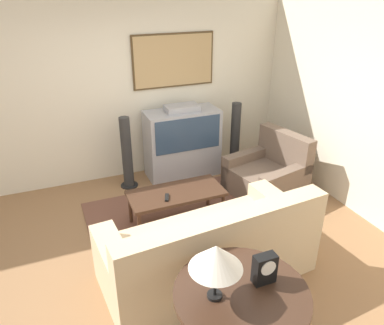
{
  "coord_description": "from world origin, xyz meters",
  "views": [
    {
      "loc": [
        -1.03,
        -3.24,
        2.8
      ],
      "look_at": [
        0.57,
        0.66,
        0.75
      ],
      "focal_mm": 35.0,
      "sensor_mm": 36.0,
      "label": 1
    }
  ],
  "objects_px": {
    "speaker_tower_left": "(127,155)",
    "couch": "(209,251)",
    "speaker_tower_right": "(235,137)",
    "console_table": "(241,299)",
    "tv": "(182,143)",
    "armchair": "(268,175)",
    "mantel_clock": "(265,269)",
    "table_lamp": "(216,258)",
    "coffee_table": "(176,195)"
  },
  "relations": [
    {
      "from": "speaker_tower_left",
      "to": "couch",
      "type": "bearing_deg",
      "value": -81.87
    },
    {
      "from": "couch",
      "to": "speaker_tower_right",
      "type": "bearing_deg",
      "value": -128.02
    },
    {
      "from": "console_table",
      "to": "speaker_tower_right",
      "type": "bearing_deg",
      "value": 62.42
    },
    {
      "from": "tv",
      "to": "speaker_tower_right",
      "type": "distance_m",
      "value": 0.89
    },
    {
      "from": "tv",
      "to": "armchair",
      "type": "xyz_separation_m",
      "value": [
        0.93,
        -1.01,
        -0.26
      ]
    },
    {
      "from": "tv",
      "to": "mantel_clock",
      "type": "bearing_deg",
      "value": -100.25
    },
    {
      "from": "armchair",
      "to": "speaker_tower_left",
      "type": "bearing_deg",
      "value": -129.83
    },
    {
      "from": "couch",
      "to": "speaker_tower_left",
      "type": "height_order",
      "value": "speaker_tower_left"
    },
    {
      "from": "speaker_tower_left",
      "to": "armchair",
      "type": "bearing_deg",
      "value": -27.31
    },
    {
      "from": "table_lamp",
      "to": "speaker_tower_right",
      "type": "relative_size",
      "value": 0.41
    },
    {
      "from": "tv",
      "to": "coffee_table",
      "type": "distance_m",
      "value": 1.36
    },
    {
      "from": "couch",
      "to": "coffee_table",
      "type": "height_order",
      "value": "couch"
    },
    {
      "from": "console_table",
      "to": "speaker_tower_left",
      "type": "distance_m",
      "value": 3.21
    },
    {
      "from": "armchair",
      "to": "coffee_table",
      "type": "bearing_deg",
      "value": -93.66
    },
    {
      "from": "tv",
      "to": "console_table",
      "type": "bearing_deg",
      "value": -103.49
    },
    {
      "from": "tv",
      "to": "couch",
      "type": "height_order",
      "value": "tv"
    },
    {
      "from": "armchair",
      "to": "speaker_tower_right",
      "type": "height_order",
      "value": "speaker_tower_right"
    },
    {
      "from": "armchair",
      "to": "mantel_clock",
      "type": "bearing_deg",
      "value": -46.81
    },
    {
      "from": "tv",
      "to": "speaker_tower_left",
      "type": "bearing_deg",
      "value": -175.83
    },
    {
      "from": "console_table",
      "to": "table_lamp",
      "type": "bearing_deg",
      "value": 169.81
    },
    {
      "from": "tv",
      "to": "console_table",
      "type": "xyz_separation_m",
      "value": [
        -0.78,
        -3.27,
        0.16
      ]
    },
    {
      "from": "coffee_table",
      "to": "table_lamp",
      "type": "relative_size",
      "value": 2.61
    },
    {
      "from": "coffee_table",
      "to": "armchair",
      "type": "bearing_deg",
      "value": 8.86
    },
    {
      "from": "console_table",
      "to": "speaker_tower_left",
      "type": "relative_size",
      "value": 0.92
    },
    {
      "from": "armchair",
      "to": "speaker_tower_left",
      "type": "relative_size",
      "value": 0.99
    },
    {
      "from": "table_lamp",
      "to": "speaker_tower_left",
      "type": "relative_size",
      "value": 0.41
    },
    {
      "from": "console_table",
      "to": "speaker_tower_right",
      "type": "relative_size",
      "value": 0.92
    },
    {
      "from": "tv",
      "to": "speaker_tower_left",
      "type": "relative_size",
      "value": 1.05
    },
    {
      "from": "tv",
      "to": "table_lamp",
      "type": "relative_size",
      "value": 2.54
    },
    {
      "from": "couch",
      "to": "mantel_clock",
      "type": "xyz_separation_m",
      "value": [
        -0.01,
        -0.96,
        0.57
      ]
    },
    {
      "from": "armchair",
      "to": "console_table",
      "type": "relative_size",
      "value": 1.08
    },
    {
      "from": "table_lamp",
      "to": "speaker_tower_left",
      "type": "distance_m",
      "value": 3.23
    },
    {
      "from": "tv",
      "to": "armchair",
      "type": "relative_size",
      "value": 1.06
    },
    {
      "from": "speaker_tower_right",
      "to": "mantel_clock",
      "type": "bearing_deg",
      "value": -114.94
    },
    {
      "from": "coffee_table",
      "to": "couch",
      "type": "bearing_deg",
      "value": -91.02
    },
    {
      "from": "couch",
      "to": "table_lamp",
      "type": "distance_m",
      "value": 1.32
    },
    {
      "from": "coffee_table",
      "to": "speaker_tower_right",
      "type": "distance_m",
      "value": 1.86
    },
    {
      "from": "tv",
      "to": "table_lamp",
      "type": "bearing_deg",
      "value": -106.97
    },
    {
      "from": "table_lamp",
      "to": "speaker_tower_left",
      "type": "bearing_deg",
      "value": 88.23
    },
    {
      "from": "couch",
      "to": "coffee_table",
      "type": "distance_m",
      "value": 1.03
    },
    {
      "from": "speaker_tower_left",
      "to": "speaker_tower_right",
      "type": "height_order",
      "value": "same"
    },
    {
      "from": "coffee_table",
      "to": "table_lamp",
      "type": "height_order",
      "value": "table_lamp"
    },
    {
      "from": "speaker_tower_left",
      "to": "tv",
      "type": "bearing_deg",
      "value": 4.17
    },
    {
      "from": "coffee_table",
      "to": "console_table",
      "type": "distance_m",
      "value": 2.06
    },
    {
      "from": "coffee_table",
      "to": "mantel_clock",
      "type": "xyz_separation_m",
      "value": [
        -0.03,
        -1.99,
        0.48
      ]
    },
    {
      "from": "console_table",
      "to": "mantel_clock",
      "type": "distance_m",
      "value": 0.28
    },
    {
      "from": "coffee_table",
      "to": "console_table",
      "type": "bearing_deg",
      "value": -96.43
    },
    {
      "from": "speaker_tower_right",
      "to": "speaker_tower_left",
      "type": "bearing_deg",
      "value": 180.0
    },
    {
      "from": "armchair",
      "to": "coffee_table",
      "type": "xyz_separation_m",
      "value": [
        -1.49,
        -0.23,
        0.13
      ]
    },
    {
      "from": "speaker_tower_left",
      "to": "console_table",
      "type": "bearing_deg",
      "value": -88.13
    }
  ]
}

